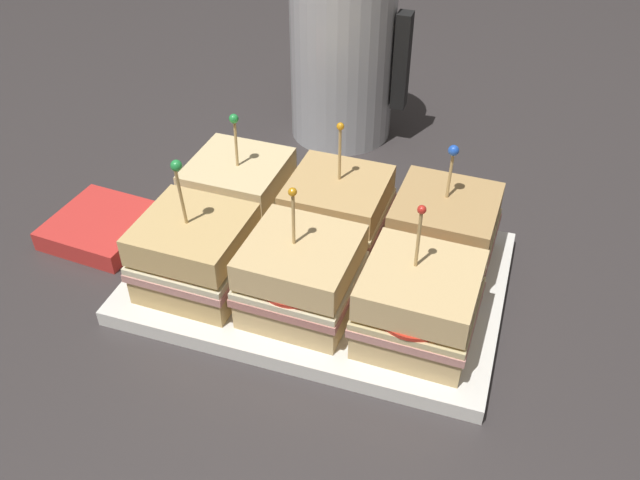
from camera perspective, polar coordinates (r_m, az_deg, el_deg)
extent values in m
plane|color=#383333|center=(0.76, 0.00, -3.61)|extent=(6.00, 6.00, 0.00)
cube|color=white|center=(0.76, 0.00, -3.33)|extent=(0.40, 0.27, 0.01)
cube|color=white|center=(0.75, 0.00, -2.82)|extent=(0.40, 0.27, 0.01)
cube|color=tan|center=(0.73, -10.21, -2.66)|extent=(0.11, 0.11, 0.03)
cube|color=tan|center=(0.72, -10.38, -1.46)|extent=(0.11, 0.11, 0.01)
cube|color=beige|center=(0.72, -10.46, -0.96)|extent=(0.11, 0.11, 0.01)
cylinder|color=red|center=(0.70, -11.18, -1.51)|extent=(0.06, 0.06, 0.00)
cube|color=#E0B771|center=(0.70, -10.67, 0.51)|extent=(0.11, 0.11, 0.03)
cylinder|color=tan|center=(0.67, -11.58, 3.38)|extent=(0.00, 0.01, 0.08)
sphere|color=green|center=(0.65, -12.01, 6.15)|extent=(0.01, 0.01, 0.01)
cube|color=#DBB77A|center=(0.70, -1.78, -4.63)|extent=(0.11, 0.11, 0.03)
cube|color=tan|center=(0.68, -1.81, -3.41)|extent=(0.11, 0.11, 0.01)
cube|color=beige|center=(0.68, -1.82, -2.89)|extent=(0.11, 0.11, 0.01)
cylinder|color=red|center=(0.66, -2.38, -3.53)|extent=(0.07, 0.07, 0.00)
cube|color=#E8C281|center=(0.66, -1.86, -1.38)|extent=(0.11, 0.11, 0.03)
cylinder|color=tan|center=(0.64, -2.25, 1.54)|extent=(0.00, 0.00, 0.07)
sphere|color=orange|center=(0.62, -2.33, 4.07)|extent=(0.01, 0.01, 0.01)
cube|color=#DBB77A|center=(0.67, 8.10, -6.97)|extent=(0.11, 0.11, 0.03)
cube|color=tan|center=(0.66, 8.26, -5.75)|extent=(0.11, 0.11, 0.01)
cube|color=beige|center=(0.65, 8.32, -5.24)|extent=(0.11, 0.11, 0.01)
cylinder|color=red|center=(0.64, 8.03, -5.97)|extent=(0.07, 0.07, 0.00)
cube|color=#E8C281|center=(0.64, 8.51, -3.73)|extent=(0.11, 0.11, 0.03)
cylinder|color=tan|center=(0.62, 8.25, -0.20)|extent=(0.00, 0.00, 0.08)
sphere|color=red|center=(0.59, 8.57, 2.55)|extent=(0.01, 0.01, 0.01)
cube|color=beige|center=(0.82, -6.69, 2.79)|extent=(0.11, 0.11, 0.03)
cube|color=tan|center=(0.81, -6.80, 3.94)|extent=(0.11, 0.11, 0.01)
cube|color=beige|center=(0.80, -6.84, 4.43)|extent=(0.11, 0.11, 0.01)
cube|color=beige|center=(0.79, -6.94, 5.57)|extent=(0.11, 0.11, 0.03)
cylinder|color=tan|center=(0.77, -7.08, 7.89)|extent=(0.00, 0.01, 0.07)
sphere|color=green|center=(0.75, -7.28, 10.10)|extent=(0.01, 0.01, 0.01)
cube|color=tan|center=(0.78, 1.59, 1.10)|extent=(0.11, 0.11, 0.03)
cube|color=tan|center=(0.77, 1.61, 2.28)|extent=(0.11, 0.11, 0.01)
cube|color=beige|center=(0.77, 1.63, 2.77)|extent=(0.11, 0.11, 0.01)
cube|color=tan|center=(0.76, 1.65, 3.96)|extent=(0.11, 0.11, 0.03)
cylinder|color=tan|center=(0.74, 1.70, 7.01)|extent=(0.00, 0.00, 0.08)
sphere|color=orange|center=(0.72, 1.75, 9.54)|extent=(0.01, 0.01, 0.01)
cube|color=tan|center=(0.76, 10.13, -0.75)|extent=(0.11, 0.11, 0.03)
cube|color=tan|center=(0.75, 10.30, 0.44)|extent=(0.11, 0.11, 0.01)
cube|color=beige|center=(0.75, 10.37, 0.93)|extent=(0.11, 0.11, 0.01)
cylinder|color=red|center=(0.73, 10.16, 0.44)|extent=(0.08, 0.08, 0.00)
cube|color=tan|center=(0.73, 10.57, 2.37)|extent=(0.11, 0.11, 0.03)
cylinder|color=tan|center=(0.72, 10.87, 5.22)|extent=(0.00, 0.01, 0.07)
sphere|color=blue|center=(0.70, 11.18, 7.41)|extent=(0.01, 0.01, 0.01)
cylinder|color=#B7BABF|center=(0.99, 1.88, 14.85)|extent=(0.15, 0.15, 0.22)
cube|color=black|center=(0.96, 6.90, 14.72)|extent=(0.02, 0.02, 0.13)
cube|color=red|center=(0.86, -17.74, 1.24)|extent=(0.12, 0.12, 0.02)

